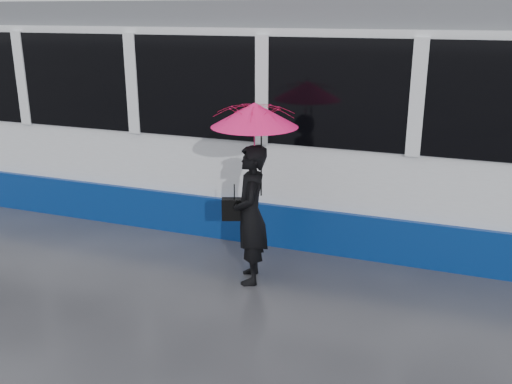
% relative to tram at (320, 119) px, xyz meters
% --- Properties ---
extents(ground, '(90.00, 90.00, 0.00)m').
position_rel_tram_xyz_m(ground, '(0.09, -2.50, -1.64)').
color(ground, '#2A2A2F').
rests_on(ground, ground).
extents(rails, '(34.00, 1.51, 0.02)m').
position_rel_tram_xyz_m(rails, '(0.09, -0.00, -1.63)').
color(rails, '#3F3D38').
rests_on(rails, ground).
extents(tram, '(26.00, 2.56, 3.35)m').
position_rel_tram_xyz_m(tram, '(0.00, 0.00, 0.00)').
color(tram, white).
rests_on(tram, ground).
extents(woman, '(0.61, 0.73, 1.72)m').
position_rel_tram_xyz_m(woman, '(-0.24, -2.35, -0.78)').
color(woman, black).
rests_on(woman, ground).
extents(umbrella, '(1.30, 1.30, 1.16)m').
position_rel_tram_xyz_m(umbrella, '(-0.19, -2.35, 0.25)').
color(umbrella, '#FE1567').
rests_on(umbrella, ground).
extents(handbag, '(0.33, 0.23, 0.45)m').
position_rel_tram_xyz_m(handbag, '(-0.46, -2.33, -0.73)').
color(handbag, black).
rests_on(handbag, ground).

